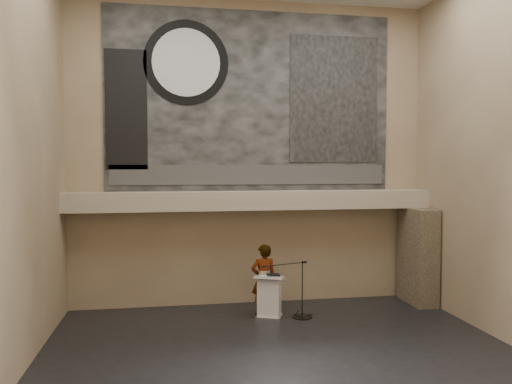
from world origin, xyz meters
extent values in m
plane|color=black|center=(0.00, 0.00, 0.00)|extent=(10.00, 10.00, 0.00)
cube|color=#856E54|center=(0.00, 4.00, 4.25)|extent=(10.00, 0.02, 8.50)
cube|color=#856E54|center=(0.00, -4.00, 4.25)|extent=(10.00, 0.02, 8.50)
cube|color=#856E54|center=(-5.00, 0.00, 4.25)|extent=(0.02, 8.00, 8.50)
cube|color=#856E54|center=(5.00, 0.00, 4.25)|extent=(0.02, 8.00, 8.50)
cube|color=tan|center=(0.00, 3.60, 2.95)|extent=(10.00, 0.80, 0.50)
cylinder|color=#B2893D|center=(-1.60, 3.55, 2.67)|extent=(0.04, 0.04, 0.06)
cylinder|color=#B2893D|center=(1.90, 3.55, 2.67)|extent=(0.04, 0.04, 0.06)
cube|color=black|center=(0.00, 3.97, 5.70)|extent=(8.00, 0.05, 5.00)
cube|color=#303030|center=(0.00, 3.93, 3.65)|extent=(7.76, 0.02, 0.55)
cylinder|color=black|center=(-1.80, 3.93, 6.70)|extent=(2.30, 0.02, 2.30)
cylinder|color=silver|center=(-1.80, 3.91, 6.70)|extent=(1.84, 0.02, 1.84)
cube|color=black|center=(2.40, 3.93, 5.80)|extent=(2.60, 0.02, 3.60)
cube|color=black|center=(-3.40, 3.93, 5.40)|extent=(1.10, 0.02, 3.20)
cube|color=#45392A|center=(4.65, 3.15, 1.35)|extent=(0.60, 1.40, 2.70)
cube|color=silver|center=(0.21, 2.42, 0.04)|extent=(0.78, 0.69, 0.08)
cube|color=white|center=(0.21, 2.42, 0.56)|extent=(0.67, 0.58, 0.96)
cube|color=white|center=(0.21, 2.40, 1.07)|extent=(0.86, 0.75, 0.13)
cube|color=black|center=(0.31, 2.43, 1.12)|extent=(0.34, 0.27, 0.04)
cube|color=white|center=(0.05, 2.36, 1.10)|extent=(0.23, 0.29, 0.00)
imported|color=silver|center=(0.13, 2.77, 0.93)|extent=(0.72, 0.51, 1.86)
cylinder|color=black|center=(1.06, 2.37, 0.01)|extent=(0.52, 0.52, 0.02)
cylinder|color=black|center=(1.06, 2.37, 0.73)|extent=(0.03, 0.03, 1.47)
cylinder|color=black|center=(0.53, 2.20, 1.43)|extent=(1.18, 0.40, 0.02)
camera|label=1|loc=(-2.26, -9.88, 3.90)|focal=35.00mm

